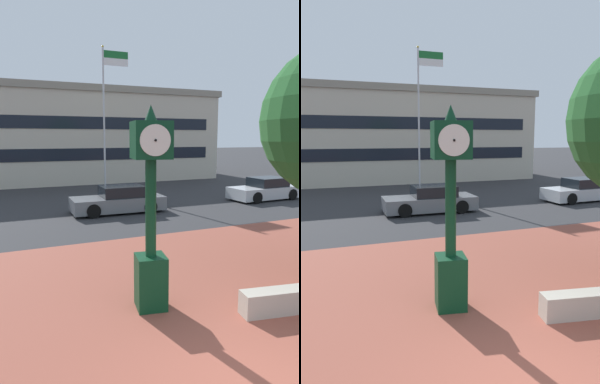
# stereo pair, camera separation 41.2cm
# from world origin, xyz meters

# --- Properties ---
(plaza_brick_paving) EXTENTS (44.00, 12.15, 0.01)m
(plaza_brick_paving) POSITION_xyz_m (0.00, 2.07, 0.00)
(plaza_brick_paving) COLOR brown
(plaza_brick_paving) RESTS_ON ground
(street_clock) EXTENTS (0.85, 0.89, 4.21)m
(street_clock) POSITION_xyz_m (-0.44, 3.06, 2.09)
(street_clock) COLOR #0C381E
(street_clock) RESTS_ON ground
(car_street_near) EXTENTS (4.44, 1.93, 1.28)m
(car_street_near) POSITION_xyz_m (1.92, 12.51, 0.57)
(car_street_near) COLOR slate
(car_street_near) RESTS_ON ground
(car_street_far) EXTENTS (4.32, 2.01, 1.28)m
(car_street_far) POSITION_xyz_m (10.85, 12.58, 0.57)
(car_street_far) COLOR #B7BABF
(car_street_far) RESTS_ON ground
(flagpole_primary) EXTENTS (1.75, 0.14, 9.31)m
(flagpole_primary) POSITION_xyz_m (3.35, 19.24, 5.49)
(flagpole_primary) COLOR silver
(flagpole_primary) RESTS_ON ground
(civic_building) EXTENTS (23.81, 13.61, 7.44)m
(civic_building) POSITION_xyz_m (2.57, 29.39, 3.73)
(civic_building) COLOR beige
(civic_building) RESTS_ON ground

